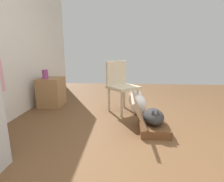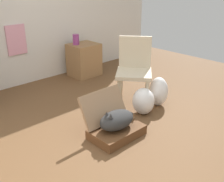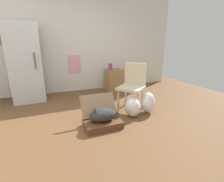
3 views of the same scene
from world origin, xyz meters
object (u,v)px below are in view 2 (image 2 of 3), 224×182
Objects in this scene: chair at (134,68)px; side_table at (84,60)px; plastic_bag_clear at (159,91)px; vase_tall at (76,39)px; cat at (116,120)px; plastic_bag_white at (143,101)px; suitcase_base at (117,132)px.

side_table is at bearing 130.75° from chair.
chair is (-0.20, 0.29, 0.31)m from plastic_bag_clear.
chair is at bearing 124.36° from plastic_bag_clear.
chair is at bearing -94.08° from vase_tall.
side_table is (1.04, 1.90, 0.08)m from cat.
plastic_bag_white is at bearing -98.30° from vase_tall.
suitcase_base is 1.43× the size of plastic_bag_clear.
vase_tall reaches higher than side_table.
chair reaches higher than plastic_bag_clear.
cat is at bearing -115.10° from vase_tall.
plastic_bag_clear is at bearing 10.68° from cat.
vase_tall reaches higher than suitcase_base.
vase_tall is (0.26, 1.78, 0.49)m from plastic_bag_white.
plastic_bag_clear is 2.29× the size of vase_tall.
plastic_bag_white is at bearing 14.05° from cat.
cat is 0.67m from plastic_bag_white.
side_table is (1.03, 1.90, 0.23)m from suitcase_base.
side_table is at bearing 77.50° from plastic_bag_white.
suitcase_base is at bearing -3.13° from cat.
cat is (-0.01, 0.00, 0.16)m from suitcase_base.
plastic_bag_clear is at bearing -91.07° from side_table.
plastic_bag_clear is (0.35, 0.03, 0.03)m from plastic_bag_white.
plastic_bag_clear is at bearing -86.97° from vase_tall.
vase_tall is 1.48m from chair.
side_table reaches higher than plastic_bag_white.
plastic_bag_clear is at bearing 10.76° from suitcase_base.
plastic_bag_white is at bearing 14.20° from suitcase_base.
chair reaches higher than plastic_bag_white.
vase_tall reaches higher than plastic_bag_white.
plastic_bag_white is 1.99× the size of vase_tall.
plastic_bag_white is 0.35m from plastic_bag_clear.
cat is at bearing 176.87° from suitcase_base.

